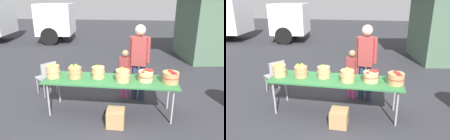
# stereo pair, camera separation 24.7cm
# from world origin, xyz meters

# --- Properties ---
(ground_plane) EXTENTS (40.00, 40.00, 0.00)m
(ground_plane) POSITION_xyz_m (0.00, 0.00, 0.00)
(ground_plane) COLOR #2D2D33
(market_table) EXTENTS (2.70, 0.76, 0.75)m
(market_table) POSITION_xyz_m (0.00, 0.00, 0.71)
(market_table) COLOR #2D6B38
(market_table) RESTS_ON ground
(apple_basket_green_0) EXTENTS (0.30, 0.30, 0.30)m
(apple_basket_green_0) POSITION_xyz_m (-1.20, -0.02, 0.89)
(apple_basket_green_0) COLOR tan
(apple_basket_green_0) RESTS_ON market_table
(apple_basket_green_1) EXTENTS (0.29, 0.29, 0.27)m
(apple_basket_green_1) POSITION_xyz_m (-0.74, 0.02, 0.88)
(apple_basket_green_1) COLOR #A87F51
(apple_basket_green_1) RESTS_ON market_table
(apple_basket_green_2) EXTENTS (0.28, 0.28, 0.28)m
(apple_basket_green_2) POSITION_xyz_m (-0.26, 0.07, 0.88)
(apple_basket_green_2) COLOR tan
(apple_basket_green_2) RESTS_ON market_table
(apple_basket_green_3) EXTENTS (0.29, 0.29, 0.28)m
(apple_basket_green_3) POSITION_xyz_m (0.26, -0.07, 0.88)
(apple_basket_green_3) COLOR tan
(apple_basket_green_3) RESTS_ON market_table
(apple_basket_red_0) EXTENTS (0.31, 0.31, 0.26)m
(apple_basket_red_0) POSITION_xyz_m (0.71, 0.01, 0.87)
(apple_basket_red_0) COLOR tan
(apple_basket_red_0) RESTS_ON market_table
(apple_basket_red_1) EXTENTS (0.34, 0.34, 0.27)m
(apple_basket_red_1) POSITION_xyz_m (1.19, -0.03, 0.87)
(apple_basket_red_1) COLOR #A87F51
(apple_basket_red_1) RESTS_ON market_table
(vendor_adult) EXTENTS (0.47, 0.28, 1.78)m
(vendor_adult) POSITION_xyz_m (0.58, 0.68, 1.05)
(vendor_adult) COLOR #262D4C
(vendor_adult) RESTS_ON ground
(child_customer) EXTENTS (0.30, 0.23, 1.20)m
(child_customer) POSITION_xyz_m (0.26, 0.72, 0.71)
(child_customer) COLOR #CC3F8C
(child_customer) RESTS_ON ground
(box_truck) EXTENTS (7.92, 3.16, 2.75)m
(box_truck) POSITION_xyz_m (-7.53, 6.86, 1.49)
(box_truck) COLOR silver
(box_truck) RESTS_ON ground
(folding_chair) EXTENTS (0.56, 0.56, 0.86)m
(folding_chair) POSITION_xyz_m (-1.66, 0.67, 0.51)
(folding_chair) COLOR #99999E
(folding_chair) RESTS_ON ground
(produce_crate) EXTENTS (0.33, 0.33, 0.33)m
(produce_crate) POSITION_xyz_m (0.17, -0.49, 0.17)
(produce_crate) COLOR #A87F51
(produce_crate) RESTS_ON ground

